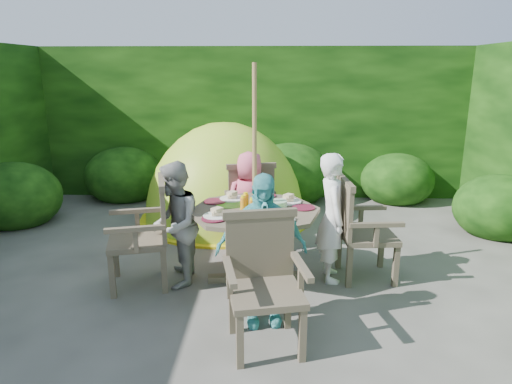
{
  "coord_description": "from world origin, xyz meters",
  "views": [
    {
      "loc": [
        0.31,
        -4.11,
        2.14
      ],
      "look_at": [
        0.14,
        0.66,
        0.85
      ],
      "focal_mm": 32.0,
      "sensor_mm": 36.0,
      "label": 1
    }
  ],
  "objects_px": {
    "garden_chair_back": "(249,201)",
    "garden_chair_front": "(264,279)",
    "child_back": "(250,203)",
    "child_right": "(332,218)",
    "dome_tent": "(225,218)",
    "parasol_pole": "(255,178)",
    "garden_chair_right": "(359,228)",
    "patio_table": "(255,221)",
    "child_front": "(261,250)",
    "child_left": "(175,225)",
    "garden_chair_left": "(146,232)"
  },
  "relations": [
    {
      "from": "parasol_pole",
      "to": "garden_chair_right",
      "type": "bearing_deg",
      "value": 6.55
    },
    {
      "from": "garden_chair_front",
      "to": "child_left",
      "type": "relative_size",
      "value": 0.8
    },
    {
      "from": "patio_table",
      "to": "garden_chair_left",
      "type": "bearing_deg",
      "value": -174.25
    },
    {
      "from": "child_back",
      "to": "garden_chair_back",
      "type": "bearing_deg",
      "value": -100.32
    },
    {
      "from": "parasol_pole",
      "to": "garden_chair_front",
      "type": "distance_m",
      "value": 1.22
    },
    {
      "from": "child_left",
      "to": "child_front",
      "type": "xyz_separation_m",
      "value": [
        0.88,
        -0.71,
        0.03
      ]
    },
    {
      "from": "garden_chair_left",
      "to": "child_left",
      "type": "relative_size",
      "value": 0.83
    },
    {
      "from": "child_front",
      "to": "child_left",
      "type": "bearing_deg",
      "value": 132.05
    },
    {
      "from": "garden_chair_front",
      "to": "child_front",
      "type": "relative_size",
      "value": 0.76
    },
    {
      "from": "parasol_pole",
      "to": "garden_chair_front",
      "type": "bearing_deg",
      "value": -84.03
    },
    {
      "from": "garden_chair_right",
      "to": "patio_table",
      "type": "bearing_deg",
      "value": 91.83
    },
    {
      "from": "parasol_pole",
      "to": "child_front",
      "type": "height_order",
      "value": "parasol_pole"
    },
    {
      "from": "parasol_pole",
      "to": "child_right",
      "type": "distance_m",
      "value": 0.91
    },
    {
      "from": "patio_table",
      "to": "child_back",
      "type": "xyz_separation_m",
      "value": [
        -0.09,
        0.79,
        -0.04
      ]
    },
    {
      "from": "parasol_pole",
      "to": "garden_chair_left",
      "type": "bearing_deg",
      "value": -174.31
    },
    {
      "from": "patio_table",
      "to": "dome_tent",
      "type": "xyz_separation_m",
      "value": [
        -0.52,
        2.04,
        -0.65
      ]
    },
    {
      "from": "garden_chair_front",
      "to": "child_back",
      "type": "bearing_deg",
      "value": 84.45
    },
    {
      "from": "garden_chair_back",
      "to": "child_left",
      "type": "relative_size",
      "value": 0.8
    },
    {
      "from": "garden_chair_right",
      "to": "child_right",
      "type": "bearing_deg",
      "value": 92.28
    },
    {
      "from": "parasol_pole",
      "to": "child_right",
      "type": "xyz_separation_m",
      "value": [
        0.8,
        0.09,
        -0.43
      ]
    },
    {
      "from": "garden_chair_front",
      "to": "child_right",
      "type": "relative_size",
      "value": 0.76
    },
    {
      "from": "garden_chair_left",
      "to": "garden_chair_right",
      "type": "bearing_deg",
      "value": 81.43
    },
    {
      "from": "child_right",
      "to": "child_left",
      "type": "bearing_deg",
      "value": 94.32
    },
    {
      "from": "garden_chair_front",
      "to": "child_front",
      "type": "bearing_deg",
      "value": 83.06
    },
    {
      "from": "garden_chair_back",
      "to": "child_left",
      "type": "distance_m",
      "value": 1.36
    },
    {
      "from": "garden_chair_back",
      "to": "garden_chair_right",
      "type": "bearing_deg",
      "value": 128.04
    },
    {
      "from": "child_right",
      "to": "garden_chair_left",
      "type": "bearing_deg",
      "value": 93.91
    },
    {
      "from": "child_front",
      "to": "garden_chair_left",
      "type": "bearing_deg",
      "value": 140.24
    },
    {
      "from": "garden_chair_back",
      "to": "child_right",
      "type": "distance_m",
      "value": 1.35
    },
    {
      "from": "garden_chair_right",
      "to": "garden_chair_front",
      "type": "xyz_separation_m",
      "value": [
        -0.97,
        -1.21,
        -0.0
      ]
    },
    {
      "from": "child_left",
      "to": "patio_table",
      "type": "bearing_deg",
      "value": 91.01
    },
    {
      "from": "garden_chair_left",
      "to": "child_back",
      "type": "bearing_deg",
      "value": 117.59
    },
    {
      "from": "garden_chair_back",
      "to": "garden_chair_front",
      "type": "relative_size",
      "value": 1.0
    },
    {
      "from": "garden_chair_right",
      "to": "child_right",
      "type": "height_order",
      "value": "child_right"
    },
    {
      "from": "garden_chair_right",
      "to": "dome_tent",
      "type": "height_order",
      "value": "dome_tent"
    },
    {
      "from": "patio_table",
      "to": "child_front",
      "type": "xyz_separation_m",
      "value": [
        0.08,
        -0.8,
        0.01
      ]
    },
    {
      "from": "child_right",
      "to": "dome_tent",
      "type": "xyz_separation_m",
      "value": [
        -1.31,
        1.95,
        -0.67
      ]
    },
    {
      "from": "child_left",
      "to": "child_right",
      "type": "bearing_deg",
      "value": 90.94
    },
    {
      "from": "garden_chair_left",
      "to": "garden_chair_back",
      "type": "distance_m",
      "value": 1.54
    },
    {
      "from": "dome_tent",
      "to": "garden_chair_front",
      "type": "bearing_deg",
      "value": -85.93
    },
    {
      "from": "garden_chair_right",
      "to": "child_back",
      "type": "xyz_separation_m",
      "value": [
        -1.17,
        0.67,
        0.06
      ]
    },
    {
      "from": "garden_chair_front",
      "to": "child_right",
      "type": "height_order",
      "value": "child_right"
    },
    {
      "from": "garden_chair_right",
      "to": "garden_chair_left",
      "type": "relative_size",
      "value": 0.97
    },
    {
      "from": "garden_chair_back",
      "to": "garden_chair_left",
      "type": "bearing_deg",
      "value": 37.73
    },
    {
      "from": "garden_chair_right",
      "to": "child_right",
      "type": "distance_m",
      "value": 0.31
    },
    {
      "from": "child_right",
      "to": "patio_table",
      "type": "bearing_deg",
      "value": 94.25
    },
    {
      "from": "child_right",
      "to": "child_back",
      "type": "bearing_deg",
      "value": 49.32
    },
    {
      "from": "patio_table",
      "to": "dome_tent",
      "type": "height_order",
      "value": "dome_tent"
    },
    {
      "from": "garden_chair_left",
      "to": "child_back",
      "type": "xyz_separation_m",
      "value": [
        0.99,
        0.9,
        0.05
      ]
    },
    {
      "from": "patio_table",
      "to": "garden_chair_front",
      "type": "bearing_deg",
      "value": -84.27
    }
  ]
}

